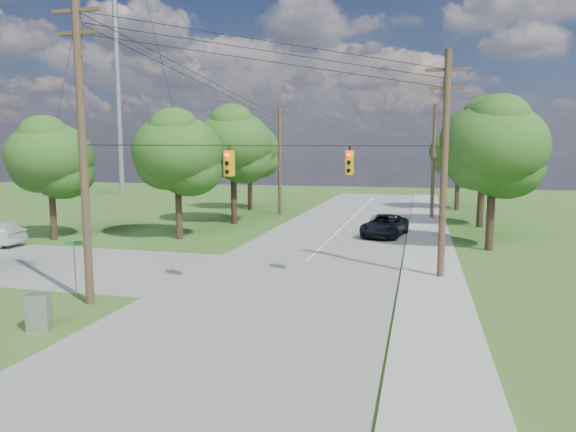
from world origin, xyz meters
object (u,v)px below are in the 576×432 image
(pole_north_e, at_px, (433,161))
(control_cabinet, at_px, (39,312))
(pole_sw, at_px, (83,144))
(car_main_north, at_px, (384,225))
(pole_ne, at_px, (444,162))
(pole_north_w, at_px, (280,160))

(pole_north_e, height_order, control_cabinet, pole_north_e)
(pole_sw, distance_m, car_main_north, 22.40)
(pole_ne, relative_size, pole_north_e, 1.05)
(pole_north_w, distance_m, control_cabinet, 33.03)
(pole_north_e, height_order, pole_north_w, same)
(pole_north_w, distance_m, car_main_north, 15.39)
(pole_north_e, xyz_separation_m, pole_north_w, (-13.90, 0.00, 0.00))
(pole_north_e, height_order, car_main_north, pole_north_e)
(pole_sw, xyz_separation_m, car_main_north, (10.10, 19.23, -5.45))
(pole_sw, relative_size, pole_north_e, 1.20)
(pole_north_e, distance_m, car_main_north, 11.75)
(pole_ne, bearing_deg, pole_north_e, 90.00)
(pole_ne, relative_size, car_main_north, 1.96)
(car_main_north, bearing_deg, pole_north_e, 82.59)
(pole_sw, xyz_separation_m, pole_north_e, (13.50, 29.60, -1.10))
(car_main_north, bearing_deg, pole_north_w, 146.11)
(pole_north_e, relative_size, control_cabinet, 7.84)
(pole_north_w, bearing_deg, pole_north_e, 0.00)
(pole_sw, relative_size, pole_ne, 1.14)
(car_main_north, height_order, control_cabinet, car_main_north)
(pole_north_e, xyz_separation_m, car_main_north, (-3.40, -10.37, -4.36))
(pole_sw, distance_m, pole_north_e, 32.55)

